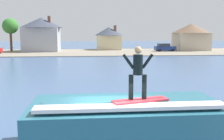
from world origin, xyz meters
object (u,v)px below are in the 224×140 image
object	(u,v)px
surfer	(138,70)
house_small_cottage	(109,37)
surfboard	(140,100)
wave_crest	(127,125)
house_gabled_white	(191,35)
house_with_chimney	(42,33)
tree_tall_bare	(10,26)
car_far_shore	(165,47)

from	to	relation	value
surfer	house_small_cottage	distance (m)	57.17
surfboard	surfer	distance (m)	1.03
wave_crest	house_gabled_white	world-z (taller)	house_gabled_white
wave_crest	surfer	xyz separation A→B (m)	(0.27, -0.51, 2.06)
house_with_chimney	tree_tall_bare	bearing A→B (deg)	-175.38
surfer	tree_tall_bare	size ratio (longest dim) A/B	0.24
house_with_chimney	house_gabled_white	world-z (taller)	house_with_chimney
car_far_shore	house_gabled_white	bearing A→B (deg)	24.72
house_with_chimney	house_gabled_white	size ratio (longest dim) A/B	1.03
house_small_cottage	house_gabled_white	bearing A→B (deg)	-11.69
surfboard	car_far_shore	xyz separation A→B (m)	(15.69, 49.72, -0.98)
car_far_shore	tree_tall_bare	world-z (taller)	tree_tall_bare
wave_crest	house_gabled_white	distance (m)	57.58
house_with_chimney	house_small_cottage	world-z (taller)	house_with_chimney
surfboard	house_with_chimney	bearing A→B (deg)	102.55
surfboard	house_with_chimney	world-z (taller)	house_with_chimney
tree_tall_bare	car_far_shore	bearing A→B (deg)	-4.13
surfboard	house_small_cottage	size ratio (longest dim) A/B	0.28
wave_crest	house_small_cottage	bearing A→B (deg)	85.81
house_small_cottage	tree_tall_bare	world-z (taller)	tree_tall_bare
car_far_shore	house_gabled_white	size ratio (longest dim) A/B	0.50
surfboard	surfer	size ratio (longest dim) A/B	1.12
tree_tall_bare	wave_crest	bearing A→B (deg)	-70.83
surfer	house_gabled_white	distance (m)	57.88
wave_crest	house_with_chimney	size ratio (longest dim) A/B	0.72
car_far_shore	surfer	bearing A→B (deg)	-107.63
surfboard	house_gabled_white	distance (m)	57.92
surfboard	house_small_cottage	world-z (taller)	house_small_cottage
house_gabled_white	tree_tall_bare	bearing A→B (deg)	-178.71
surfboard	house_small_cottage	bearing A→B (deg)	86.22
house_small_cottage	car_far_shore	bearing A→B (deg)	-31.76
car_far_shore	house_small_cottage	world-z (taller)	house_small_cottage
surfboard	tree_tall_bare	bearing A→B (deg)	109.33
surfer	house_with_chimney	distance (m)	53.94
house_gabled_white	house_small_cottage	bearing A→B (deg)	168.31
surfboard	car_far_shore	bearing A→B (deg)	72.49
house_with_chimney	tree_tall_bare	world-z (taller)	house_with_chimney
surfer	house_with_chimney	xyz separation A→B (m)	(-11.65, 52.65, 1.25)
house_gabled_white	tree_tall_bare	world-z (taller)	tree_tall_bare
surfboard	surfer	xyz separation A→B (m)	(-0.09, 0.06, 1.02)
wave_crest	house_gabled_white	bearing A→B (deg)	65.98
surfer	tree_tall_bare	world-z (taller)	tree_tall_bare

